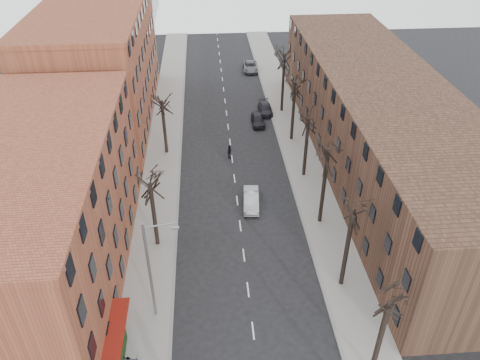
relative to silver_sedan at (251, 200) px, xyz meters
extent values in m
cube|color=gray|center=(-9.33, 11.92, -0.63)|extent=(4.00, 90.00, 0.15)
cube|color=gray|center=(6.67, 11.92, -0.63)|extent=(4.00, 90.00, 0.15)
cube|color=brown|center=(-17.33, -8.08, 5.30)|extent=(12.00, 26.00, 12.00)
cube|color=brown|center=(-17.33, 20.92, 6.30)|extent=(12.00, 28.00, 14.00)
cube|color=#503425|center=(14.67, 6.92, 4.30)|extent=(12.00, 50.00, 10.00)
cylinder|color=slate|center=(-8.53, -13.08, 3.80)|extent=(0.20, 0.20, 9.00)
cylinder|color=slate|center=(-7.43, -13.08, 8.10)|extent=(2.39, 0.12, 0.46)
cube|color=slate|center=(-6.43, -13.08, 7.80)|extent=(0.50, 0.22, 0.14)
imported|color=#A1A4A8|center=(0.00, 0.00, 0.00)|extent=(1.84, 4.38, 1.41)
imported|color=black|center=(2.58, 17.32, -0.04)|extent=(1.62, 3.92, 1.33)
imported|color=black|center=(3.97, 20.66, -0.09)|extent=(1.80, 4.27, 1.23)
imported|color=#5B5D63|center=(3.44, 36.31, -0.01)|extent=(2.46, 5.05, 1.38)
imported|color=black|center=(-1.63, 9.18, 0.16)|extent=(0.79, 1.09, 1.72)
imported|color=gray|center=(-9.86, -17.21, -0.15)|extent=(1.63, 0.94, 0.81)
camera|label=1|loc=(-4.02, -37.03, 27.84)|focal=35.00mm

